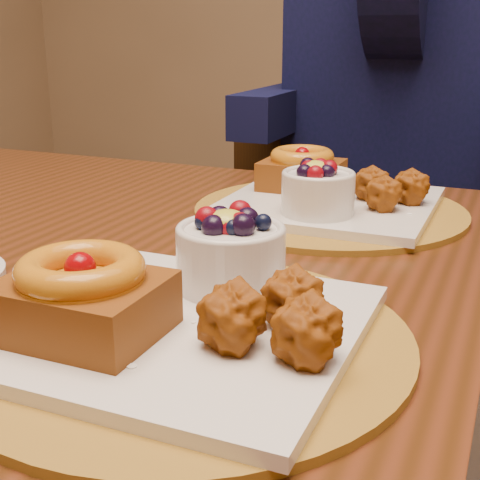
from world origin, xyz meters
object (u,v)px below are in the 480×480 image
object	(u,v)px
chair_far	(316,290)
place_setting_near	(183,306)
place_setting_far	(327,195)
diner	(406,42)
dining_table	(274,324)

from	to	relation	value
chair_far	place_setting_near	bearing A→B (deg)	-98.13
place_setting_far	diner	world-z (taller)	diner
chair_far	diner	distance (m)	0.56
place_setting_far	diner	bearing A→B (deg)	90.18
dining_table	diner	world-z (taller)	diner
dining_table	place_setting_near	bearing A→B (deg)	-91.03
dining_table	chair_far	world-z (taller)	chair_far
place_setting_near	chair_far	size ratio (longest dim) A/B	0.47
place_setting_far	diner	xyz separation A→B (m)	(-0.00, 0.56, 0.19)
chair_far	place_setting_far	bearing A→B (deg)	-89.97
diner	place_setting_far	bearing A→B (deg)	-90.36
dining_table	place_setting_far	size ratio (longest dim) A/B	4.21
diner	dining_table	bearing A→B (deg)	-90.18
dining_table	diner	xyz separation A→B (m)	(-0.00, 0.77, 0.30)
dining_table	chair_far	xyz separation A→B (m)	(-0.15, 0.68, -0.23)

